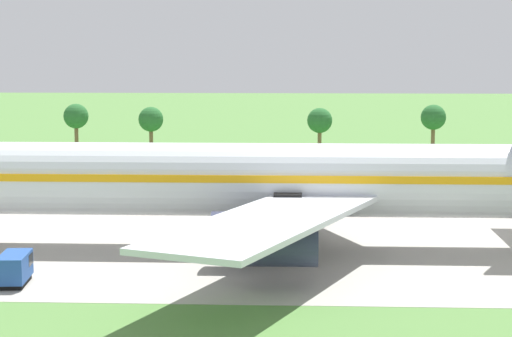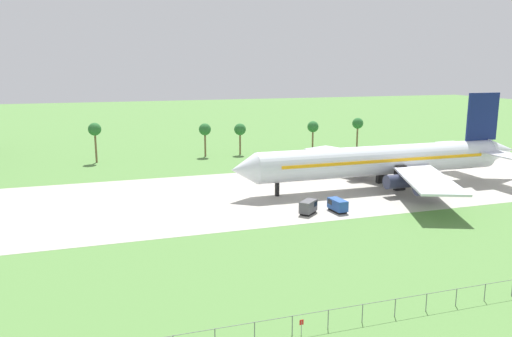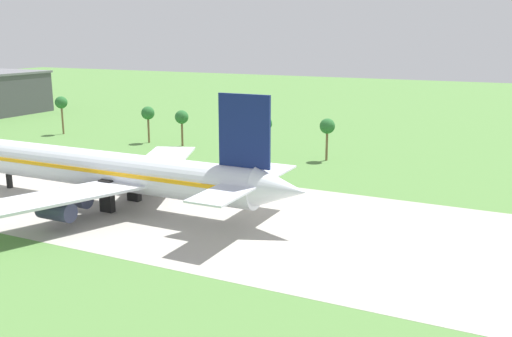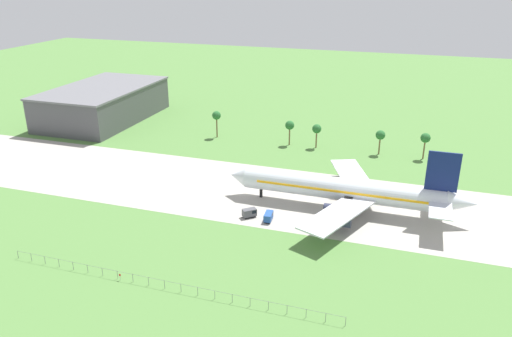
{
  "view_description": "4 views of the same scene",
  "coord_description": "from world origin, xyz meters",
  "px_view_note": "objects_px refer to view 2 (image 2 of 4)",
  "views": [
    {
      "loc": [
        34.13,
        -84.76,
        17.67
      ],
      "look_at": [
        30.25,
        -2.85,
        7.18
      ],
      "focal_mm": 65.0,
      "sensor_mm": 36.0,
      "label": 1
    },
    {
      "loc": [
        -29.8,
        -97.63,
        26.68
      ],
      "look_at": [
        1.22,
        -2.85,
        6.18
      ],
      "focal_mm": 35.0,
      "sensor_mm": 36.0,
      "label": 2
    },
    {
      "loc": [
        96.03,
        -78.06,
        29.37
      ],
      "look_at": [
        59.28,
        -2.85,
        9.46
      ],
      "focal_mm": 40.0,
      "sensor_mm": 36.0,
      "label": 3
    },
    {
      "loc": [
        48.09,
        -136.76,
        66.01
      ],
      "look_at": [
        1.64,
        5.0,
        6.0
      ],
      "focal_mm": 35.0,
      "sensor_mm": 36.0,
      "label": 4
    }
  ],
  "objects_px": {
    "jet_airliner": "(387,160)",
    "baggage_tug": "(308,207)",
    "no_stopping_sign": "(301,325)",
    "fuel_truck": "(337,205)"
  },
  "relations": [
    {
      "from": "jet_airliner",
      "to": "baggage_tug",
      "type": "relative_size",
      "value": 16.81
    },
    {
      "from": "no_stopping_sign",
      "to": "fuel_truck",
      "type": "bearing_deg",
      "value": 58.28
    },
    {
      "from": "fuel_truck",
      "to": "no_stopping_sign",
      "type": "xyz_separation_m",
      "value": [
        -23.7,
        -38.34,
        -0.23
      ]
    },
    {
      "from": "baggage_tug",
      "to": "no_stopping_sign",
      "type": "xyz_separation_m",
      "value": [
        -17.99,
        -38.66,
        -0.3
      ]
    },
    {
      "from": "jet_airliner",
      "to": "no_stopping_sign",
      "type": "bearing_deg",
      "value": -129.45
    },
    {
      "from": "jet_airliner",
      "to": "baggage_tug",
      "type": "height_order",
      "value": "jet_airliner"
    },
    {
      "from": "no_stopping_sign",
      "to": "baggage_tug",
      "type": "bearing_deg",
      "value": 65.04
    },
    {
      "from": "baggage_tug",
      "to": "fuel_truck",
      "type": "distance_m",
      "value": 5.71
    },
    {
      "from": "no_stopping_sign",
      "to": "jet_airliner",
      "type": "bearing_deg",
      "value": 50.55
    },
    {
      "from": "jet_airliner",
      "to": "no_stopping_sign",
      "type": "relative_size",
      "value": 42.57
    }
  ]
}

